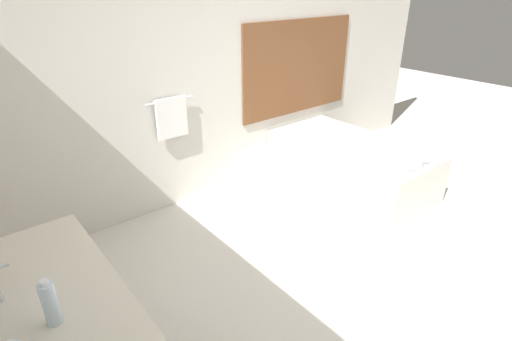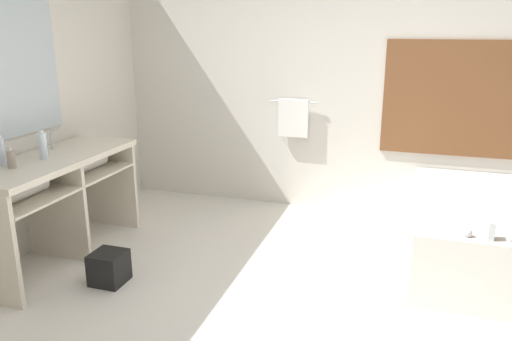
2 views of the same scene
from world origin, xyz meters
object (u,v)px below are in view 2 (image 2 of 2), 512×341
water_bottle_1 (1,151)px  bathtub (474,228)px  soap_dispenser (11,159)px  water_bottle_2 (43,146)px  waste_bin (109,268)px

water_bottle_1 → bathtub: bearing=20.2°
water_bottle_1 → soap_dispenser: water_bottle_1 is taller
water_bottle_2 → water_bottle_1: bearing=-122.2°
bathtub → soap_dispenser: soap_dispenser is taller
soap_dispenser → water_bottle_2: bearing=82.4°
water_bottle_2 → waste_bin: bearing=-17.1°
water_bottle_1 → soap_dispenser: bearing=-16.2°
water_bottle_2 → soap_dispenser: (-0.04, -0.30, -0.04)m
soap_dispenser → waste_bin: (0.70, 0.10, -0.83)m
soap_dispenser → waste_bin: size_ratio=0.65×
soap_dispenser → bathtub: bearing=21.4°
water_bottle_2 → waste_bin: 1.11m
water_bottle_2 → soap_dispenser: 0.31m
water_bottle_1 → waste_bin: bearing=4.3°
bathtub → water_bottle_1: bearing=-159.8°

